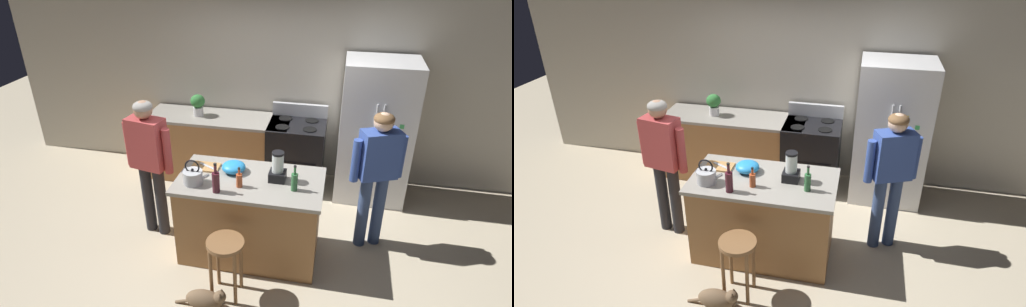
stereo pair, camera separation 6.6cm
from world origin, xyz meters
TOP-DOWN VIEW (x-y plane):
  - ground_plane at (0.00, 0.00)m, footprint 14.00×14.00m
  - back_wall at (0.00, 1.95)m, footprint 8.00×0.10m
  - kitchen_island at (0.00, 0.00)m, footprint 1.52×0.83m
  - back_counter_run at (-0.80, 1.55)m, footprint 2.00×0.64m
  - refrigerator at (1.31, 1.50)m, footprint 0.90×0.73m
  - stove_range at (0.31, 1.52)m, footprint 0.76×0.65m
  - person_by_island_left at (-1.18, 0.14)m, footprint 0.60×0.29m
  - person_by_sink_right at (1.28, 0.42)m, footprint 0.58×0.36m
  - bar_stool at (-0.09, -0.68)m, footprint 0.36×0.36m
  - cat at (-0.24, -0.89)m, footprint 0.52×0.18m
  - potted_plant at (-1.09, 1.55)m, footprint 0.20×0.20m
  - blender_appliance at (0.28, 0.05)m, footprint 0.17×0.17m
  - bottle_olive_oil at (0.47, -0.11)m, footprint 0.07×0.07m
  - bottle_wine at (-0.27, -0.29)m, footprint 0.08×0.08m
  - bottle_cooking_sauce at (-0.08, -0.15)m, footprint 0.06×0.06m
  - mixing_bowl at (-0.20, 0.12)m, footprint 0.25×0.25m
  - tea_kettle at (-0.55, -0.19)m, footprint 0.28×0.20m
  - cutting_board at (-0.53, 0.14)m, footprint 0.30×0.20m
  - chef_knife at (-0.51, 0.14)m, footprint 0.21×0.13m

SIDE VIEW (x-z plane):
  - ground_plane at x=0.00m, z-range 0.00..0.00m
  - cat at x=-0.24m, z-range -0.02..0.24m
  - back_counter_run at x=-0.80m, z-range 0.00..0.94m
  - kitchen_island at x=0.00m, z-range 0.00..0.94m
  - stove_range at x=0.31m, z-range -0.08..1.04m
  - bar_stool at x=-0.09m, z-range 0.18..0.84m
  - refrigerator at x=1.31m, z-range 0.00..1.87m
  - cutting_board at x=-0.53m, z-range 0.94..0.96m
  - chef_knife at x=-0.51m, z-range 0.96..0.97m
  - person_by_sink_right at x=1.28m, z-range 0.17..1.80m
  - mixing_bowl at x=-0.20m, z-range 0.94..1.06m
  - person_by_island_left at x=-1.18m, z-range 0.18..1.84m
  - bottle_cooking_sauce at x=-0.08m, z-range 0.91..1.13m
  - tea_kettle at x=-0.55m, z-range 0.89..1.15m
  - bottle_olive_oil at x=0.47m, z-range 0.90..1.18m
  - bottle_wine at x=-0.27m, z-range 0.90..1.22m
  - blender_appliance at x=0.28m, z-range 0.92..1.24m
  - potted_plant at x=-1.09m, z-range 0.96..1.26m
  - back_wall at x=0.00m, z-range 0.00..2.70m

